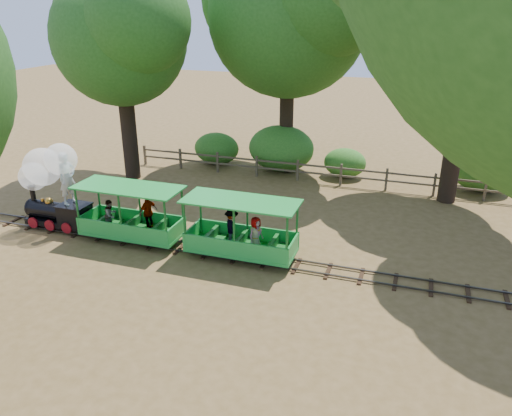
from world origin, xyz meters
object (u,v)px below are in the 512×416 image
(carriage_rear, at_px, (241,235))
(carriage_front, at_px, (132,219))
(locomotive, at_px, (50,180))
(fence, at_px, (319,171))

(carriage_rear, bearing_deg, carriage_front, 179.88)
(locomotive, distance_m, carriage_front, 3.38)
(carriage_front, bearing_deg, locomotive, 179.29)
(carriage_rear, relative_size, fence, 0.20)
(locomotive, relative_size, fence, 0.18)
(carriage_front, height_order, carriage_rear, same)
(locomotive, height_order, carriage_front, locomotive)
(carriage_rear, height_order, fence, carriage_rear)
(carriage_front, bearing_deg, carriage_rear, -0.12)
(locomotive, xyz_separation_m, carriage_front, (3.22, -0.04, -1.04))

